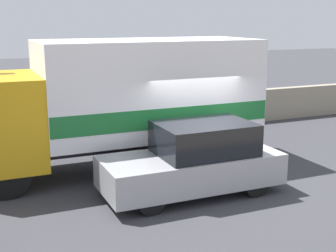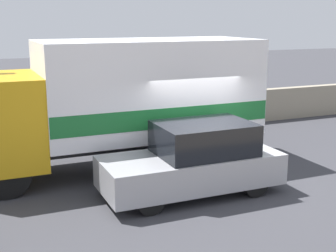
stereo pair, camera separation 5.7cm
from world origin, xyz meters
name	(u,v)px [view 1 (the left image)]	position (x,y,z in m)	size (l,w,h in m)	color
ground_plane	(216,188)	(0.00, 0.00, 0.00)	(80.00, 80.00, 0.00)	#38383D
stone_wall_backdrop	(134,116)	(0.00, 5.87, 0.62)	(60.00, 0.35, 1.24)	gray
box_truck	(124,99)	(-1.48, 2.38, 1.88)	(7.67, 2.59, 3.41)	gold
car_hatchback	(195,160)	(-0.61, -0.08, 0.79)	(4.11, 1.71, 1.65)	#9E9EA3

